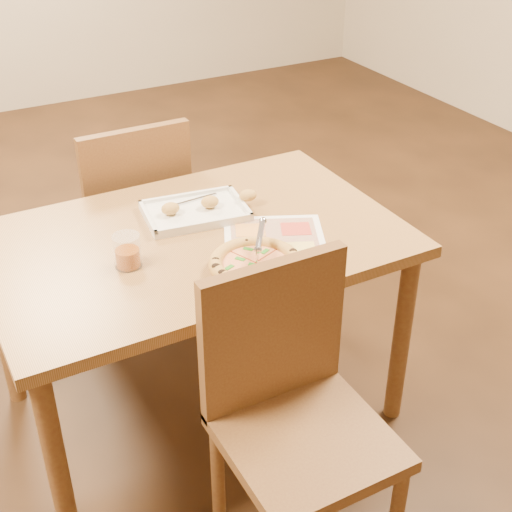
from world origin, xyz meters
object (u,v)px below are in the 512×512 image
dining_table (195,258)px  appetizer_tray (198,210)px  pizza (256,264)px  chair_far (133,202)px  pizza_cutter (260,240)px  chair_near (289,386)px  glass_tumbler (127,253)px  menu (276,250)px  plate (256,269)px

dining_table → appetizer_tray: bearing=59.3°
pizza → appetizer_tray: 0.40m
chair_far → pizza_cutter: size_ratio=3.91×
chair_near → glass_tumbler: bearing=114.5°
pizza_cutter → glass_tumbler: bearing=100.6°
pizza → menu: pizza is taller
menu → pizza_cutter: bearing=-155.2°
chair_near → menu: bearing=65.0°
glass_tumbler → menu: 0.45m
glass_tumbler → appetizer_tray: bearing=31.6°
dining_table → menu: 0.29m
menu → chair_far: bearing=102.9°
chair_far → pizza: chair_far is taller
chair_near → plate: bearing=76.8°
chair_near → menu: (0.18, 0.40, 0.16)m
dining_table → plate: (0.08, -0.27, 0.09)m
dining_table → pizza: (0.07, -0.28, 0.11)m
chair_near → appetizer_tray: bearing=84.3°
pizza → chair_near: bearing=-102.8°
menu → dining_table: bearing=131.9°
chair_near → pizza: size_ratio=1.72×
pizza → plate: bearing=49.2°
chair_far → menu: size_ratio=1.07×
glass_tumbler → menu: (0.43, -0.13, -0.04)m
pizza → appetizer_tray: (-0.00, 0.40, -0.01)m
pizza_cutter → glass_tumbler: (-0.35, 0.17, -0.04)m
dining_table → plate: size_ratio=5.31×
chair_far → dining_table: bearing=90.0°
plate → pizza: (-0.00, -0.00, 0.02)m
chair_near → appetizer_tray: size_ratio=1.19×
menu → pizza: bearing=-147.0°
chair_near → menu: size_ratio=1.07×
pizza_cutter → chair_far: bearing=43.8°
chair_near → glass_tumbler: 0.62m
pizza → appetizer_tray: appetizer_tray is taller
dining_table → pizza_cutter: bearing=-66.2°
dining_table → chair_near: size_ratio=2.77×
pizza → dining_table: bearing=104.9°
pizza → pizza_cutter: (0.03, 0.04, 0.05)m
pizza_cutter → plate: bearing=173.9°
chair_near → dining_table: bearing=90.0°
dining_table → pizza_cutter: (0.11, -0.24, 0.17)m
chair_far → pizza_cutter: (0.11, -0.84, 0.23)m
glass_tumbler → dining_table: bearing=16.6°
dining_table → chair_near: (0.00, -0.60, -0.07)m
chair_far → plate: 0.89m
pizza_cutter → appetizer_tray: bearing=42.2°
appetizer_tray → glass_tumbler: 0.37m
glass_tumbler → chair_near: bearing=-65.5°
plate → glass_tumbler: 0.38m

